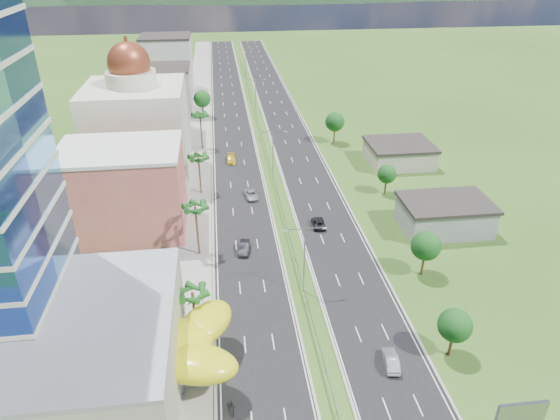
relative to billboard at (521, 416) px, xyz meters
name	(u,v)px	position (x,y,z in m)	size (l,w,h in m)	color
ground	(316,338)	(-17.00, 18.00, -4.42)	(500.00, 500.00, 0.00)	#2D5119
road_left	(231,122)	(-24.50, 108.00, -4.40)	(11.00, 260.00, 0.04)	black
road_right	(283,120)	(-9.50, 108.00, -4.40)	(11.00, 260.00, 0.04)	black
sidewalk_left	(198,123)	(-34.00, 108.00, -4.36)	(7.00, 260.00, 0.12)	gray
median_guardrail	(263,141)	(-17.00, 89.99, -3.80)	(0.10, 216.06, 0.76)	gray
streetlight_median_b	(305,253)	(-17.00, 28.00, 2.33)	(6.04, 0.25, 11.00)	gray
streetlight_median_c	(273,150)	(-17.00, 68.00, 2.33)	(6.04, 0.25, 11.00)	gray
streetlight_median_d	(256,93)	(-17.00, 113.00, 2.33)	(6.04, 0.25, 11.00)	gray
streetlight_median_e	(246,61)	(-17.00, 158.00, 2.33)	(6.04, 0.25, 11.00)	gray
mall_podium	(38,364)	(-49.00, 12.00, 1.08)	(30.00, 24.00, 11.00)	#B9AF98
lime_canopy	(153,345)	(-37.00, 14.00, 0.57)	(18.00, 15.00, 7.40)	#C9C713
pink_shophouse	(125,191)	(-45.00, 50.00, 3.08)	(20.00, 15.00, 15.00)	#C95652
domed_building	(138,127)	(-45.00, 73.00, 6.93)	(20.00, 20.00, 28.70)	beige
midrise_grey	(156,107)	(-44.00, 98.00, 3.58)	(16.00, 15.00, 16.00)	gray
midrise_beige	(163,91)	(-44.00, 120.00, 2.08)	(16.00, 15.00, 13.00)	#B9AF98
midrise_white	(168,65)	(-44.00, 143.00, 4.58)	(16.00, 15.00, 18.00)	silver
billboard	(521,416)	(0.00, 0.00, 0.00)	(5.20, 0.35, 6.20)	gray
shed_near	(444,216)	(11.00, 43.00, -1.92)	(15.00, 10.00, 5.00)	gray
shed_far	(399,154)	(13.00, 73.00, -2.22)	(14.00, 12.00, 4.40)	#B9AF98
palm_tree_b	(193,295)	(-32.50, 20.00, 2.64)	(3.60, 3.60, 8.10)	#47301C
palm_tree_c	(195,209)	(-32.50, 40.00, 4.08)	(3.60, 3.60, 9.60)	#47301C
palm_tree_d	(198,159)	(-32.50, 63.00, 3.12)	(3.60, 3.60, 8.60)	#47301C
palm_tree_e	(200,117)	(-32.50, 88.00, 3.89)	(3.60, 3.60, 9.40)	#47301C
leafy_tree_lfar	(202,99)	(-32.50, 113.00, 1.16)	(4.90, 4.90, 8.05)	#47301C
leafy_tree_ra	(455,325)	(-1.00, 13.00, 0.35)	(4.20, 4.20, 6.90)	#47301C
leafy_tree_rb	(426,246)	(2.00, 30.00, 0.76)	(4.55, 4.55, 7.47)	#47301C
leafy_tree_rc	(387,174)	(5.00, 58.00, -0.05)	(3.85, 3.85, 6.33)	#47301C
leafy_tree_rd	(335,122)	(1.00, 88.00, 1.16)	(4.90, 4.90, 8.05)	#47301C
car_dark_left	(244,247)	(-25.05, 39.87, -3.62)	(1.60, 4.60, 1.52)	black
car_silver_mid_left	(251,195)	(-22.42, 59.49, -3.70)	(2.27, 4.92, 1.37)	#979A9E
car_yellow_far_left	(231,159)	(-25.69, 78.75, -3.68)	(1.98, 4.86, 1.41)	gold
car_silver_right	(391,360)	(-8.84, 12.25, -3.64)	(1.58, 4.53, 1.49)	#94969B
car_dark_far_right	(319,223)	(-11.11, 46.59, -3.72)	(2.20, 4.78, 1.33)	black
motorcycle	(233,406)	(-28.31, 7.92, -3.72)	(0.63, 2.08, 1.33)	black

